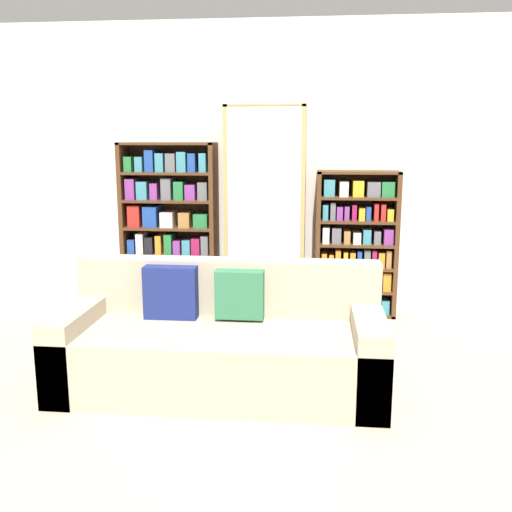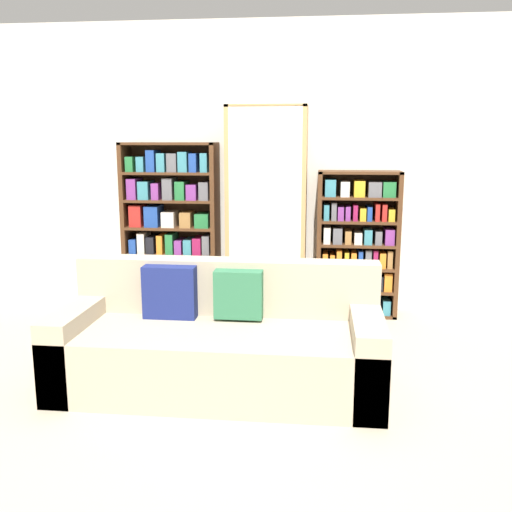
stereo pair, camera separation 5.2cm
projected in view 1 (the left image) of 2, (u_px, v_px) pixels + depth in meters
ground_plane at (257, 412)px, 3.45m from camera, size 16.00×16.00×0.00m
wall_back at (281, 168)px, 5.42m from camera, size 7.06×0.06×2.70m
couch at (221, 345)px, 3.77m from camera, size 2.10×0.88×0.80m
bookshelf_left at (170, 229)px, 5.44m from camera, size 0.90×0.32×1.59m
display_cabinet at (266, 211)px, 5.29m from camera, size 0.73×0.36×1.92m
bookshelf_right at (357, 245)px, 5.29m from camera, size 0.75×0.32×1.34m
wine_bottle at (301, 324)px, 4.59m from camera, size 0.08×0.08×0.39m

